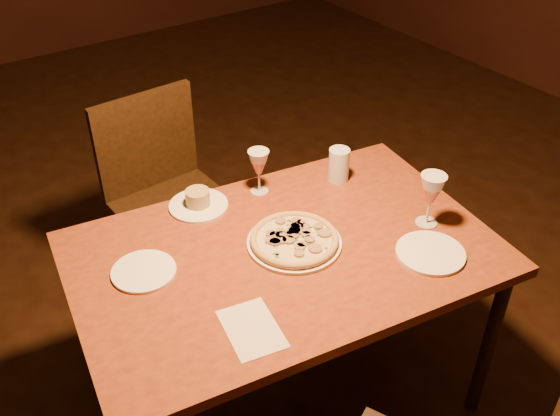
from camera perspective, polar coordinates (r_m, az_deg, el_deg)
floor at (r=2.57m, az=-2.97°, el=-12.54°), size 7.00×7.00×0.00m
dining_table at (r=1.96m, az=0.38°, el=-5.20°), size 1.39×1.01×0.69m
chair_far at (r=2.54m, az=-10.31°, el=1.31°), size 0.45×0.45×0.88m
pizza_plate at (r=1.93m, az=1.31°, el=-2.92°), size 0.30×0.30×0.03m
ramekin_saucer at (r=2.11m, az=-7.49°, el=0.59°), size 0.20×0.20×0.06m
wine_glass_far at (r=2.14m, az=-1.95°, el=3.33°), size 0.07×0.07×0.16m
wine_glass_right at (r=2.03m, az=13.57°, el=0.72°), size 0.08×0.08×0.18m
water_tumbler at (r=2.22m, az=5.40°, el=3.95°), size 0.07×0.07×0.12m
side_plate_left at (r=1.88m, az=-12.35°, el=-5.68°), size 0.19×0.19×0.01m
side_plate_near at (r=1.96m, az=13.60°, el=-4.02°), size 0.21×0.21×0.01m
menu_card at (r=1.68m, az=-2.59°, el=-10.97°), size 0.17×0.22×0.00m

